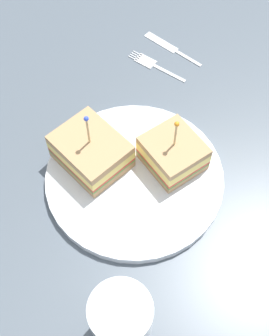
{
  "coord_description": "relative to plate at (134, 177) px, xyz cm",
  "views": [
    {
      "loc": [
        -32.94,
        7.85,
        58.77
      ],
      "look_at": [
        0.0,
        0.0,
        3.36
      ],
      "focal_mm": 48.22,
      "sensor_mm": 36.0,
      "label": 1
    }
  ],
  "objects": [
    {
      "name": "knife",
      "position": [
        25.57,
        -12.72,
        -0.5
      ],
      "size": [
        10.79,
        8.24,
        0.35
      ],
      "color": "silver",
      "rests_on": "ground_plane"
    },
    {
      "name": "fork",
      "position": [
        22.33,
        -8.4,
        -0.5
      ],
      "size": [
        9.44,
        8.49,
        0.35
      ],
      "color": "silver",
      "rests_on": "ground_plane"
    },
    {
      "name": "sandwich_half_front",
      "position": [
        4.0,
        5.59,
        3.14
      ],
      "size": [
        12.97,
        12.22,
        10.56
      ],
      "color": "tan",
      "rests_on": "plate"
    },
    {
      "name": "ground_plane",
      "position": [
        0.0,
        0.0,
        -1.68
      ],
      "size": [
        102.04,
        102.04,
        2.0
      ],
      "primitive_type": "cube",
      "color": "#4C5660"
    },
    {
      "name": "sandwich_half_back",
      "position": [
        0.93,
        -6.0,
        3.06
      ],
      "size": [
        10.33,
        9.99,
        9.8
      ],
      "color": "tan",
      "rests_on": "plate"
    },
    {
      "name": "plate",
      "position": [
        0.0,
        0.0,
        0.0
      ],
      "size": [
        26.46,
        26.46,
        1.36
      ],
      "primitive_type": "cylinder",
      "color": "white",
      "rests_on": "ground_plane"
    },
    {
      "name": "drink_glass",
      "position": [
        -21.13,
        6.56,
        4.44
      ],
      "size": [
        7.06,
        7.06,
        11.45
      ],
      "color": "silver",
      "rests_on": "ground_plane"
    }
  ]
}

